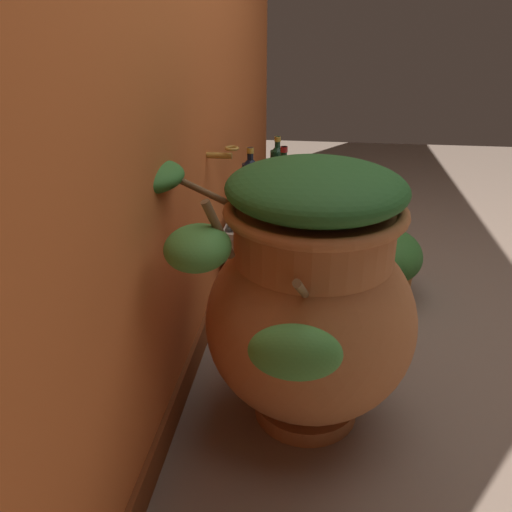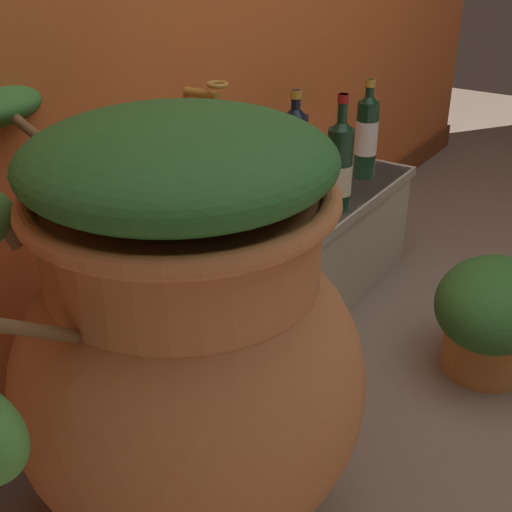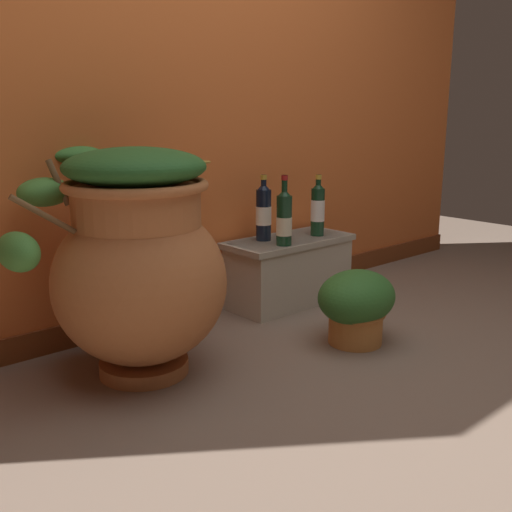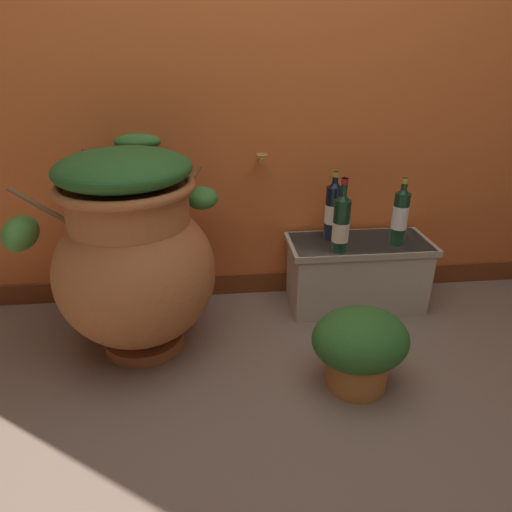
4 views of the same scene
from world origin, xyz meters
name	(u,v)px [view 4 (image 4 of 4)]	position (x,y,z in m)	size (l,w,h in m)	color
ground_plane	(296,456)	(0.00, 0.00, 0.00)	(7.00, 7.00, 0.00)	#7A6656
back_wall	(257,26)	(0.00, 1.20, 1.29)	(4.40, 0.33, 2.60)	#D6662D
terracotta_urn	(133,252)	(-0.56, 0.68, 0.45)	(0.84, 0.90, 0.87)	#B26638
stone_ledge	(357,271)	(0.48, 0.92, 0.19)	(0.70, 0.32, 0.35)	beige
wine_bottle_left	(400,215)	(0.64, 0.88, 0.50)	(0.07, 0.07, 0.32)	black
wine_bottle_middle	(333,209)	(0.35, 0.98, 0.50)	(0.08, 0.08, 0.33)	black
wine_bottle_right	(341,223)	(0.34, 0.82, 0.49)	(0.08, 0.08, 0.34)	black
potted_shrub	(360,347)	(0.30, 0.32, 0.18)	(0.37, 0.31, 0.33)	#CC7F3D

